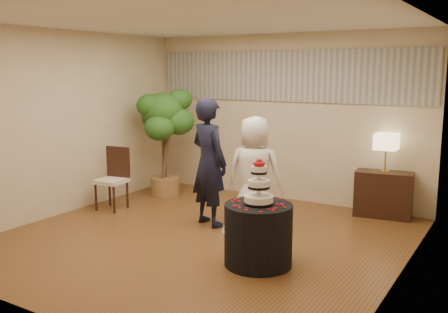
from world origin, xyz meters
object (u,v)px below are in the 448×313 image
Objects in this scene: ficus_tree at (164,142)px; bride at (255,174)px; groom at (209,162)px; side_chair at (111,179)px; wedding_cake at (259,182)px; console at (383,194)px; table_lamp at (386,153)px; cake_table at (258,235)px.

bride is at bearing -21.95° from ficus_tree.
bride is 0.83× the size of ficus_tree.
groom is 1.81m from side_chair.
bride reaches higher than side_chair.
wedding_cake is 0.53× the size of side_chair.
ficus_tree is at bearing -34.33° from bride.
console is 4.22m from side_chair.
bride is 2.47m from side_chair.
ficus_tree reaches higher than table_lamp.
ficus_tree is (-3.64, -0.68, -0.02)m from table_lamp.
table_lamp is at bearing 19.16° from side_chair.
cake_table is at bearing -21.93° from side_chair.
groom reaches higher than wedding_cake.
bride is (0.68, 0.09, -0.11)m from groom.
groom is 1.14× the size of bride.
console is (0.73, 2.67, -0.01)m from cake_table.
bride is at bearing 120.21° from cake_table.
groom is 2.19× the size of console.
bride is at bearing -137.71° from console.
bride reaches higher than table_lamp.
cake_table is 3.18m from side_chair.
side_chair is (-1.76, -0.15, -0.42)m from groom.
cake_table is at bearing 107.84° from bride.
console is 0.84× the size of side_chair.
cake_table is (0.62, -1.07, -0.44)m from bride.
groom is 0.70m from bride.
groom is 3.14× the size of table_lamp.
bride is 2.07× the size of cake_table.
cake_table is at bearing 0.00° from wedding_cake.
wedding_cake is 0.63× the size of console.
groom is 3.49× the size of wedding_cake.
console is (1.35, 1.61, -0.45)m from bride.
bride is 2.47m from ficus_tree.
console is 1.43× the size of table_lamp.
bride is 3.06× the size of wedding_cake.
cake_table is 1.33× the size of table_lamp.
side_chair is (-3.06, 0.83, -0.48)m from wedding_cake.
wedding_cake reaches higher than side_chair.
console is at bearing 10.67° from ficus_tree.
ficus_tree is at bearing 75.54° from side_chair.
ficus_tree is 1.94× the size of side_chair.
cake_table is 0.93× the size of console.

